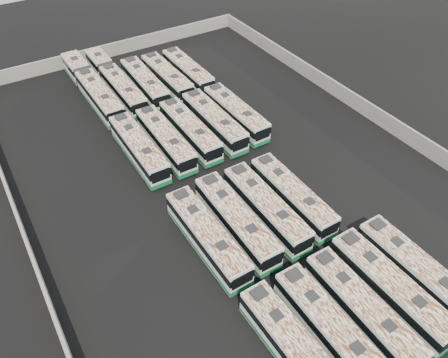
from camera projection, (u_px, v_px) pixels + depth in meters
ground at (233, 180)px, 49.99m from camera, size 140.00×140.00×0.00m
perimeter_wall at (234, 172)px, 49.25m from camera, size 45.20×73.20×2.20m
bus_front_far_left at (296, 350)px, 33.22m from camera, size 2.63×11.69×3.28m
bus_front_left at (331, 330)px, 34.43m from camera, size 2.55×11.75×3.31m
bus_front_center at (362, 310)px, 35.76m from camera, size 2.64×11.73×3.29m
bus_front_right at (389, 288)px, 37.23m from camera, size 2.67×12.08×3.40m
bus_front_far_right at (416, 271)px, 38.56m from camera, size 2.58×11.88×3.34m
bus_midfront_far_left at (207, 237)px, 41.44m from camera, size 2.61×12.08×3.40m
bus_midfront_left at (236, 221)px, 42.92m from camera, size 2.79×12.26×3.44m
bus_midfront_center at (266, 208)px, 44.23m from camera, size 2.63×12.06×3.39m
bus_midfront_right at (292, 196)px, 45.60m from camera, size 2.58×11.77×3.31m
bus_midback_far_left at (139, 148)px, 51.42m from camera, size 2.67×12.16×3.42m
bus_midback_left at (166, 140)px, 52.72m from camera, size 2.70×11.99×3.37m
bus_midback_center at (190, 131)px, 54.11m from camera, size 2.58×11.93×3.36m
bus_midback_right at (214, 122)px, 55.47m from camera, size 2.58×12.21×3.44m
bus_midback_far_right at (236, 113)px, 56.93m from camera, size 2.68×11.95×3.36m
bus_back_far_left at (92, 87)px, 61.86m from camera, size 2.66×18.92×3.43m
bus_back_left at (115, 81)px, 63.23m from camera, size 2.54×18.19×3.30m
bus_back_center at (145, 83)px, 62.58m from camera, size 2.87×12.15×3.41m
bus_back_right at (167, 78)px, 63.85m from camera, size 2.67×11.95×3.36m
bus_back_far_right at (188, 72)px, 65.22m from camera, size 2.53×11.75×3.31m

